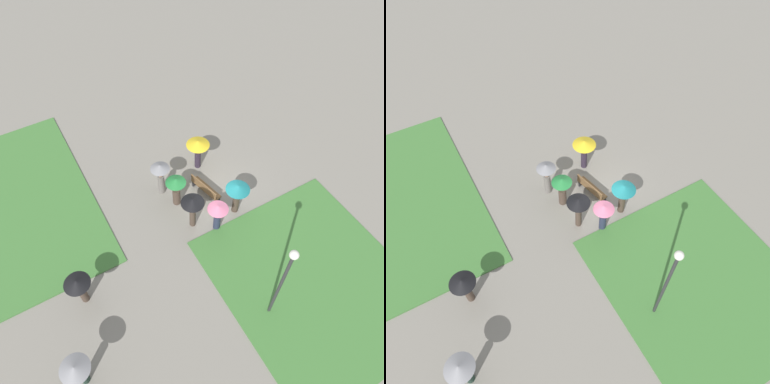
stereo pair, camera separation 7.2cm
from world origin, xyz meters
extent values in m
plane|color=gray|center=(0.00, 0.00, 0.00)|extent=(90.00, 90.00, 0.00)
cube|color=#427A38|center=(-5.76, -1.36, 0.03)|extent=(8.61, 7.70, 0.06)
cube|color=#427A38|center=(4.57, 8.87, 0.03)|extent=(10.93, 7.19, 0.06)
cube|color=brown|center=(0.59, 0.25, 0.42)|extent=(1.82, 0.80, 0.05)
cube|color=brown|center=(0.55, 0.42, 0.68)|extent=(1.74, 0.44, 0.45)
cube|color=#232326|center=(-0.18, 0.08, 0.20)|extent=(0.16, 0.39, 0.40)
cube|color=#232326|center=(1.36, 0.42, 0.20)|extent=(0.16, 0.39, 0.40)
cylinder|color=#2D2D30|center=(-5.87, 1.14, 2.35)|extent=(0.12, 0.12, 4.69)
sphere|color=white|center=(-5.87, 1.14, 4.85)|extent=(0.32, 0.32, 0.32)
cylinder|color=#47382D|center=(-0.66, 1.75, 0.58)|extent=(0.41, 0.41, 1.17)
sphere|color=beige|center=(-0.66, 1.75, 1.28)|extent=(0.22, 0.22, 0.22)
cylinder|color=#4C4C4F|center=(-0.66, 1.75, 1.56)|extent=(0.02, 0.02, 0.35)
cone|color=black|center=(-0.66, 1.75, 1.87)|extent=(1.08, 1.08, 0.28)
cylinder|color=#282D47|center=(-1.38, 0.86, 0.48)|extent=(0.46, 0.46, 0.96)
sphere|color=brown|center=(-1.38, 0.86, 1.07)|extent=(0.21, 0.21, 0.21)
cylinder|color=#4C4C4F|center=(-1.38, 0.86, 1.34)|extent=(0.02, 0.02, 0.35)
cone|color=pink|center=(-1.38, 0.86, 1.63)|extent=(0.96, 0.96, 0.23)
cylinder|color=#47382D|center=(0.85, 1.79, 0.50)|extent=(0.54, 0.54, 1.01)
sphere|color=brown|center=(0.85, 1.79, 1.11)|extent=(0.21, 0.21, 0.21)
cylinder|color=#4C4C4F|center=(0.85, 1.79, 1.39)|extent=(0.02, 0.02, 0.35)
cone|color=#237A38|center=(0.85, 1.79, 1.69)|extent=(0.98, 0.98, 0.26)
cylinder|color=slate|center=(1.83, 2.11, 0.59)|extent=(0.44, 0.44, 1.17)
sphere|color=#997051|center=(1.83, 2.11, 1.28)|extent=(0.22, 0.22, 0.22)
cylinder|color=#4C4C4F|center=(1.83, 2.11, 1.57)|extent=(0.02, 0.02, 0.35)
cone|color=gray|center=(1.83, 2.11, 1.87)|extent=(0.95, 0.95, 0.25)
cylinder|color=#47382D|center=(-0.98, -0.45, 0.55)|extent=(0.46, 0.46, 1.10)
sphere|color=#997051|center=(-0.98, -0.45, 1.20)|extent=(0.20, 0.20, 0.20)
cylinder|color=#4C4C4F|center=(-0.98, -0.45, 1.48)|extent=(0.02, 0.02, 0.35)
cone|color=#197075|center=(-0.98, -0.45, 1.79)|extent=(1.14, 1.14, 0.27)
cylinder|color=#2D2333|center=(2.41, -0.32, 0.53)|extent=(0.33, 0.33, 1.06)
sphere|color=#997051|center=(2.41, -0.32, 1.17)|extent=(0.21, 0.21, 0.21)
cylinder|color=#4C4C4F|center=(2.41, -0.32, 1.44)|extent=(0.02, 0.02, 0.35)
cone|color=gold|center=(2.41, -0.32, 1.75)|extent=(1.20, 1.20, 0.26)
cylinder|color=#1E3328|center=(-4.59, 8.55, 0.55)|extent=(0.44, 0.44, 1.11)
sphere|color=beige|center=(-4.59, 8.55, 1.21)|extent=(0.21, 0.21, 0.21)
cylinder|color=#4C4C4F|center=(-4.59, 8.55, 1.49)|extent=(0.02, 0.02, 0.35)
cone|color=gray|center=(-4.59, 8.55, 1.78)|extent=(1.08, 1.08, 0.23)
cylinder|color=#47382D|center=(-1.65, 7.48, 0.49)|extent=(0.44, 0.44, 0.98)
sphere|color=#997051|center=(-1.65, 7.48, 1.08)|extent=(0.22, 0.22, 0.22)
cylinder|color=#4C4C4F|center=(-1.65, 7.48, 1.37)|extent=(0.02, 0.02, 0.35)
cone|color=black|center=(-1.65, 7.48, 1.66)|extent=(1.07, 1.07, 0.23)
camera|label=1|loc=(-9.02, 6.58, 15.19)|focal=35.00mm
camera|label=2|loc=(-9.05, 6.51, 15.19)|focal=35.00mm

